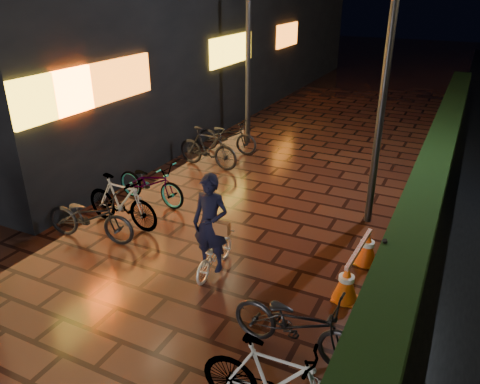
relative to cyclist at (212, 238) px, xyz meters
The scene contains 9 objects.
ground 1.23m from the cyclist, 107.14° to the right, with size 80.00×80.00×0.00m, color #381911.
hedge 7.64m from the cyclist, 66.88° to the left, with size 0.70×20.00×1.00m, color black.
lamp_post_hedge 4.38m from the cyclist, 57.53° to the left, with size 0.53×0.16×5.50m.
lamp_post_sf 7.67m from the cyclist, 110.72° to the left, with size 0.54×0.25×5.70m.
cyclist is the anchor object (origin of this frame).
traffic_barrier 2.46m from the cyclist, 20.73° to the left, with size 0.47×1.62×0.65m.
cart_assembly 3.08m from the cyclist, 15.74° to the left, with size 0.61×0.58×1.07m.
parked_bikes_storefront 3.63m from the cyclist, 136.45° to the left, with size 2.07×6.57×1.09m.
parked_bikes_hedge 2.64m from the cyclist, 40.01° to the right, with size 2.00×1.76×1.09m.
Camera 1 is at (3.76, -4.96, 4.63)m, focal length 35.00 mm.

